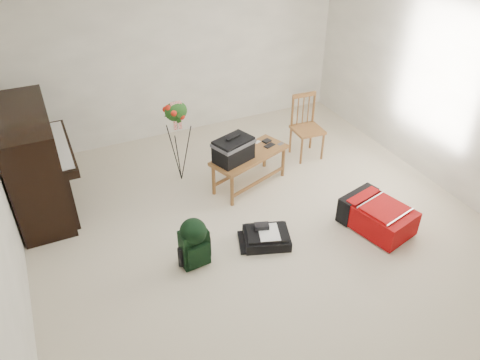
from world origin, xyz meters
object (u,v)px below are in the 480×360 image
piano (35,164)px  black_duffel (266,237)px  green_backpack (194,241)px  dining_chair (306,127)px  flower_stand (179,142)px  bench (236,149)px  red_suitcase (374,213)px

piano → black_duffel: (2.13, -1.73, -0.52)m
green_backpack → dining_chair: bearing=28.5°
dining_chair → flower_stand: flower_stand is taller
piano → flower_stand: (1.69, -0.15, -0.04)m
bench → black_duffel: (-0.15, -1.12, -0.49)m
bench → red_suitcase: 1.81m
dining_chair → green_backpack: (-2.19, -1.42, -0.12)m
red_suitcase → green_backpack: size_ratio=1.53×
black_duffel → flower_stand: flower_stand is taller
flower_stand → green_backpack: bearing=-105.2°
bench → dining_chair: (1.22, 0.33, -0.13)m
piano → dining_chair: (3.50, -0.29, -0.16)m
piano → bench: piano is taller
green_backpack → piano: bearing=122.8°
piano → black_duffel: piano is taller
black_duffel → red_suitcase: bearing=7.2°
piano → black_duffel: size_ratio=2.52×
black_duffel → flower_stand: bearing=124.4°
dining_chair → flower_stand: size_ratio=0.78×
dining_chair → black_duffel: 2.02m
bench → red_suitcase: bench is taller
dining_chair → green_backpack: bearing=-144.0°
red_suitcase → flower_stand: flower_stand is taller
piano → red_suitcase: 3.95m
black_duffel → flower_stand: 1.72m
piano → bench: size_ratio=1.34×
green_backpack → flower_stand: size_ratio=0.49×
bench → black_duffel: bearing=-117.2°
dining_chair → black_duffel: (-1.37, -1.44, -0.36)m
piano → green_backpack: (1.31, -1.71, -0.29)m
bench → black_duffel: bench is taller
bench → green_backpack: size_ratio=1.97×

